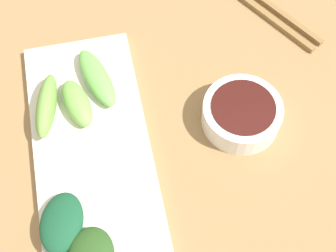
% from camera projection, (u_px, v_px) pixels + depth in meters
% --- Properties ---
extents(tabletop, '(2.10, 2.10, 0.02)m').
position_uv_depth(tabletop, '(151.00, 133.00, 0.64)').
color(tabletop, olive).
rests_on(tabletop, ground).
extents(sauce_bowl, '(0.10, 0.10, 0.04)m').
position_uv_depth(sauce_bowl, '(242.00, 113.00, 0.62)').
color(sauce_bowl, white).
rests_on(sauce_bowl, tabletop).
extents(serving_plate, '(0.14, 0.34, 0.01)m').
position_uv_depth(serving_plate, '(93.00, 152.00, 0.61)').
color(serving_plate, silver).
rests_on(serving_plate, tabletop).
extents(broccoli_stalk_0, '(0.06, 0.10, 0.02)m').
position_uv_depth(broccoli_stalk_0, '(97.00, 78.00, 0.64)').
color(broccoli_stalk_0, '#6EB654').
rests_on(broccoli_stalk_0, serving_plate).
extents(broccoli_stalk_1, '(0.05, 0.08, 0.02)m').
position_uv_depth(broccoli_stalk_1, '(77.00, 103.00, 0.63)').
color(broccoli_stalk_1, '#77B34F').
rests_on(broccoli_stalk_1, serving_plate).
extents(broccoli_leafy_2, '(0.07, 0.08, 0.02)m').
position_uv_depth(broccoli_leafy_2, '(62.00, 223.00, 0.55)').
color(broccoli_leafy_2, '#174E2F').
rests_on(broccoli_leafy_2, serving_plate).
extents(broccoli_stalk_4, '(0.04, 0.10, 0.03)m').
position_uv_depth(broccoli_stalk_4, '(47.00, 106.00, 0.62)').
color(broccoli_stalk_4, '#6FA546').
rests_on(broccoli_stalk_4, serving_plate).
extents(chopsticks, '(0.14, 0.21, 0.01)m').
position_uv_depth(chopsticks, '(256.00, 2.00, 0.73)').
color(chopsticks, olive).
rests_on(chopsticks, tabletop).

